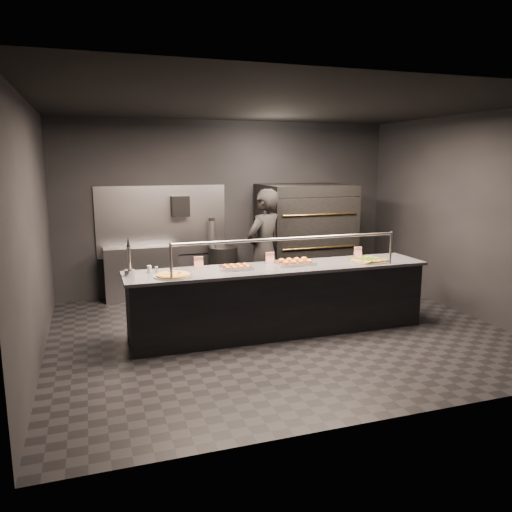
# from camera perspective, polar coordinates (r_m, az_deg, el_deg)

# --- Properties ---
(room) EXTENTS (6.04, 6.00, 3.00)m
(room) POSITION_cam_1_polar(r_m,az_deg,el_deg) (6.61, 2.48, 3.76)
(room) COLOR black
(room) RESTS_ON ground
(service_counter) EXTENTS (4.10, 0.78, 1.37)m
(service_counter) POSITION_cam_1_polar(r_m,az_deg,el_deg) (6.77, 2.75, -4.98)
(service_counter) COLOR black
(service_counter) RESTS_ON ground
(pizza_oven) EXTENTS (1.50, 1.23, 1.91)m
(pizza_oven) POSITION_cam_1_polar(r_m,az_deg,el_deg) (8.84, 5.56, 2.02)
(pizza_oven) COLOR black
(pizza_oven) RESTS_ON ground
(prep_shelf) EXTENTS (1.20, 0.35, 0.90)m
(prep_shelf) POSITION_cam_1_polar(r_m,az_deg,el_deg) (8.63, -12.96, -1.91)
(prep_shelf) COLOR #99999E
(prep_shelf) RESTS_ON ground
(towel_dispenser) EXTENTS (0.30, 0.20, 0.35)m
(towel_dispenser) POSITION_cam_1_polar(r_m,az_deg,el_deg) (8.62, -8.66, 5.64)
(towel_dispenser) COLOR black
(towel_dispenser) RESTS_ON room
(fire_extinguisher) EXTENTS (0.14, 0.14, 0.51)m
(fire_extinguisher) POSITION_cam_1_polar(r_m,az_deg,el_deg) (8.80, -5.05, 2.60)
(fire_extinguisher) COLOR #B2B2B7
(fire_extinguisher) RESTS_ON room
(beer_tap) EXTENTS (0.13, 0.18, 0.48)m
(beer_tap) POSITION_cam_1_polar(r_m,az_deg,el_deg) (6.29, -14.28, -0.95)
(beer_tap) COLOR silver
(beer_tap) RESTS_ON service_counter
(round_pizza) EXTENTS (0.48, 0.48, 0.03)m
(round_pizza) POSITION_cam_1_polar(r_m,az_deg,el_deg) (6.17, -9.45, -2.16)
(round_pizza) COLOR silver
(round_pizza) RESTS_ON service_counter
(slider_tray_a) EXTENTS (0.46, 0.39, 0.06)m
(slider_tray_a) POSITION_cam_1_polar(r_m,az_deg,el_deg) (6.50, -2.26, -1.29)
(slider_tray_a) COLOR silver
(slider_tray_a) RESTS_ON service_counter
(slider_tray_b) EXTENTS (0.52, 0.41, 0.08)m
(slider_tray_b) POSITION_cam_1_polar(r_m,az_deg,el_deg) (6.82, 4.50, -0.69)
(slider_tray_b) COLOR silver
(slider_tray_b) RESTS_ON service_counter
(square_pizza) EXTENTS (0.52, 0.52, 0.05)m
(square_pizza) POSITION_cam_1_polar(r_m,az_deg,el_deg) (7.17, 12.71, -0.46)
(square_pizza) COLOR silver
(square_pizza) RESTS_ON service_counter
(condiment_jar) EXTENTS (0.14, 0.05, 0.09)m
(condiment_jar) POSITION_cam_1_polar(r_m,az_deg,el_deg) (6.44, -11.86, -1.47)
(condiment_jar) COLOR silver
(condiment_jar) RESTS_ON service_counter
(tent_cards) EXTENTS (2.50, 0.04, 0.15)m
(tent_cards) POSITION_cam_1_polar(r_m,az_deg,el_deg) (6.93, 2.57, -0.10)
(tent_cards) COLOR white
(tent_cards) RESTS_ON service_counter
(trash_bin) EXTENTS (0.50, 0.50, 0.84)m
(trash_bin) POSITION_cam_1_polar(r_m,az_deg,el_deg) (8.77, -3.75, -1.66)
(trash_bin) COLOR black
(trash_bin) RESTS_ON ground
(worker) EXTENTS (0.83, 0.74, 1.89)m
(worker) POSITION_cam_1_polar(r_m,az_deg,el_deg) (7.69, 0.94, 0.62)
(worker) COLOR black
(worker) RESTS_ON ground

